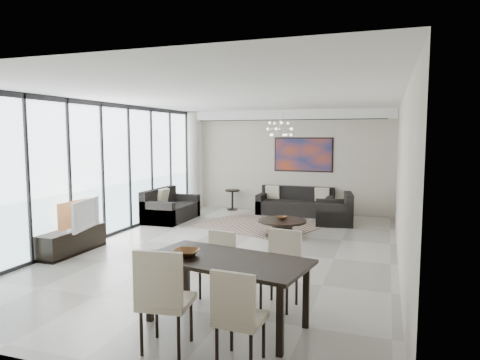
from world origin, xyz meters
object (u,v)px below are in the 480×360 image
at_px(coffee_table, 282,227).
at_px(television, 81,214).
at_px(tv_console, 73,241).
at_px(dining_table, 226,266).
at_px(sofa_main, 295,205).

height_order(coffee_table, television, television).
xyz_separation_m(tv_console, dining_table, (3.81, -1.89, 0.47)).
height_order(coffee_table, tv_console, tv_console).
height_order(sofa_main, dining_table, dining_table).
xyz_separation_m(tv_console, television, (0.16, 0.06, 0.51)).
bearing_deg(sofa_main, tv_console, -120.76).
distance_m(sofa_main, tv_console, 6.14).
bearing_deg(dining_table, coffee_table, 95.15).
relative_size(coffee_table, sofa_main, 0.50).
relative_size(sofa_main, television, 2.15).
distance_m(tv_console, dining_table, 4.28).
bearing_deg(coffee_table, tv_console, -143.03).
distance_m(coffee_table, sofa_main, 2.72).
bearing_deg(dining_table, tv_console, 153.55).
distance_m(coffee_table, dining_table, 4.50).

